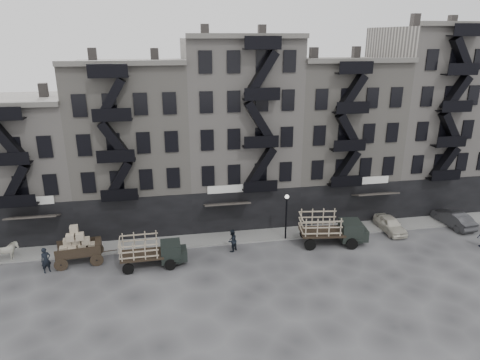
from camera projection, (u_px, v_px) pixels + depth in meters
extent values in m
plane|color=#38383A|center=(259.00, 257.00, 35.04)|extent=(140.00, 140.00, 0.00)
cube|color=slate|center=(250.00, 236.00, 38.51)|extent=(55.00, 2.50, 0.15)
cube|color=gray|center=(23.00, 165.00, 39.08)|extent=(10.00, 10.00, 12.00)
cube|color=black|center=(13.00, 227.00, 35.75)|extent=(10.00, 0.35, 4.00)
cube|color=#4C4744|center=(41.00, 91.00, 37.38)|extent=(0.70, 0.70, 1.20)
cube|color=gray|center=(133.00, 144.00, 40.28)|extent=(10.00, 10.00, 15.00)
cube|color=black|center=(135.00, 219.00, 37.43)|extent=(10.00, 0.35, 4.00)
cube|color=#595651|center=(122.00, 63.00, 33.01)|extent=(10.00, 0.50, 0.40)
cube|color=#4C4744|center=(90.00, 55.00, 37.17)|extent=(0.70, 0.70, 1.20)
cube|color=#4C4744|center=(155.00, 55.00, 38.10)|extent=(0.70, 0.70, 1.20)
cube|color=gray|center=(238.00, 130.00, 41.63)|extent=(10.00, 10.00, 17.00)
cube|color=black|center=(247.00, 211.00, 39.11)|extent=(10.00, 0.35, 4.00)
cube|color=#595651|center=(249.00, 36.00, 34.04)|extent=(10.00, 0.50, 0.40)
cube|color=#4C4744|center=(204.00, 31.00, 38.21)|extent=(0.70, 0.70, 1.20)
cube|color=#4C4744|center=(264.00, 31.00, 39.13)|extent=(0.70, 0.70, 1.20)
cube|color=gray|center=(334.00, 136.00, 43.63)|extent=(10.00, 10.00, 15.00)
cube|color=black|center=(350.00, 204.00, 40.78)|extent=(10.00, 0.35, 4.00)
cube|color=#595651|center=(363.00, 61.00, 36.36)|extent=(10.00, 0.50, 0.40)
cube|color=#4C4744|center=(310.00, 53.00, 40.53)|extent=(0.70, 0.70, 1.20)
cube|color=#4C4744|center=(364.00, 53.00, 41.45)|extent=(0.70, 0.70, 1.20)
cube|color=gray|center=(425.00, 118.00, 44.83)|extent=(10.00, 10.00, 18.00)
cube|color=black|center=(444.00, 197.00, 42.46)|extent=(10.00, 0.35, 4.00)
cube|color=#595651|center=(474.00, 24.00, 37.08)|extent=(10.00, 0.50, 0.40)
cube|color=#4C4744|center=(411.00, 20.00, 41.25)|extent=(0.70, 0.70, 1.20)
cube|color=#4C4744|center=(462.00, 21.00, 42.17)|extent=(0.70, 0.70, 1.20)
cylinder|color=black|center=(286.00, 219.00, 37.33)|extent=(0.14, 0.14, 4.00)
sphere|color=silver|center=(287.00, 197.00, 36.65)|extent=(0.36, 0.36, 0.36)
imported|color=beige|center=(5.00, 253.00, 33.82)|extent=(2.29, 1.73, 1.76)
cube|color=black|center=(79.00, 252.00, 33.87)|extent=(3.54, 2.12, 0.19)
cylinder|color=black|center=(61.00, 265.00, 32.81)|extent=(1.03, 0.20, 1.03)
cylinder|color=black|center=(63.00, 254.00, 34.51)|extent=(1.03, 0.20, 1.03)
cylinder|color=black|center=(97.00, 260.00, 33.50)|extent=(1.03, 0.20, 1.03)
cylinder|color=black|center=(97.00, 249.00, 35.21)|extent=(1.03, 0.20, 1.03)
cube|color=black|center=(98.00, 245.00, 34.15)|extent=(0.62, 1.54, 0.75)
cube|color=black|center=(142.00, 255.00, 33.29)|extent=(3.30, 1.98, 0.17)
cube|color=black|center=(171.00, 251.00, 33.67)|extent=(1.57, 1.76, 1.44)
cube|color=black|center=(182.00, 253.00, 33.92)|extent=(0.80, 1.46, 0.87)
cylinder|color=black|center=(170.00, 265.00, 32.97)|extent=(0.87, 0.23, 0.87)
cylinder|color=black|center=(169.00, 253.00, 34.76)|extent=(0.87, 0.23, 0.87)
cylinder|color=black|center=(128.00, 269.00, 32.38)|extent=(0.87, 0.23, 0.87)
cylinder|color=black|center=(129.00, 257.00, 34.17)|extent=(0.87, 0.23, 0.87)
cube|color=black|center=(322.00, 232.00, 36.88)|extent=(3.95, 2.64, 0.20)
cube|color=black|center=(350.00, 230.00, 36.95)|extent=(1.98, 2.17, 1.63)
cube|color=black|center=(361.00, 233.00, 37.09)|extent=(1.08, 1.73, 0.98)
cylinder|color=black|center=(352.00, 244.00, 36.16)|extent=(1.00, 0.37, 0.98)
cylinder|color=black|center=(345.00, 233.00, 38.21)|extent=(1.00, 0.37, 0.98)
cylinder|color=black|center=(310.00, 245.00, 36.01)|extent=(1.00, 0.37, 0.98)
cylinder|color=black|center=(305.00, 234.00, 38.06)|extent=(1.00, 0.37, 0.98)
imported|color=beige|center=(390.00, 224.00, 39.42)|extent=(1.71, 4.10, 1.39)
imported|color=#2A2A2D|center=(454.00, 219.00, 40.50)|extent=(2.06, 4.66, 1.49)
imported|color=black|center=(46.00, 260.00, 32.48)|extent=(0.89, 0.82, 2.03)
imported|color=black|center=(232.00, 241.00, 35.67)|extent=(1.20, 1.19, 1.96)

